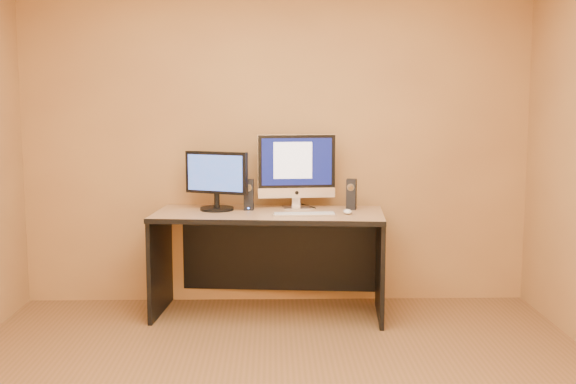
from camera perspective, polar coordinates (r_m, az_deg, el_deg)
name	(u,v)px	position (r m, az deg, el deg)	size (l,w,h in m)	color
walls	(279,162)	(3.72, -0.70, 2.39)	(4.00, 4.00, 2.60)	#AD7F45
desk	(269,264)	(5.43, -1.52, -5.68)	(1.69, 0.74, 0.78)	#A77E53
imac	(297,171)	(5.51, 0.71, 1.69)	(0.60, 0.22, 0.58)	silver
second_monitor	(217,181)	(5.45, -5.66, 0.87)	(0.51, 0.25, 0.44)	black
speaker_left	(249,195)	(5.46, -3.12, -0.21)	(0.07, 0.08, 0.23)	black
speaker_right	(351,194)	(5.50, 5.03, -0.18)	(0.07, 0.08, 0.23)	black
keyboard	(304,214)	(5.21, 1.30, -1.76)	(0.45, 0.12, 0.02)	#BCBBC0
mouse	(348,211)	(5.29, 4.73, -1.54)	(0.06, 0.11, 0.04)	white
cable_a	(308,206)	(5.64, 1.62, -1.11)	(0.01, 0.01, 0.23)	black
cable_b	(298,205)	(5.66, 0.79, -1.07)	(0.01, 0.01, 0.19)	black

